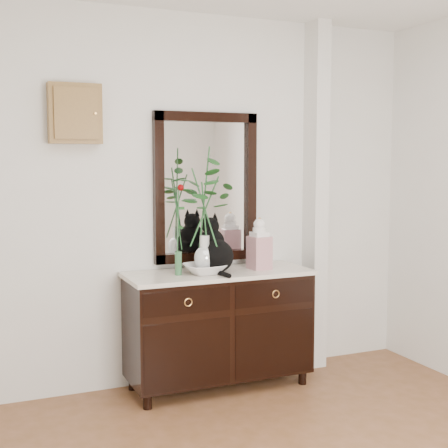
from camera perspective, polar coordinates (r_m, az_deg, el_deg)
name	(u,v)px	position (r m, az deg, el deg)	size (l,w,h in m)	color
wall_back	(193,200)	(4.59, -2.87, 2.22)	(3.60, 0.04, 2.70)	silver
pilaster	(316,197)	(4.96, 8.37, 2.43)	(0.12, 0.20, 2.70)	silver
sideboard	(219,323)	(4.54, -0.50, -9.03)	(1.33, 0.52, 0.82)	black
wall_mirror	(206,187)	(4.61, -1.65, 3.36)	(0.80, 0.06, 1.10)	black
key_cabinet	(75,114)	(4.34, -13.47, 9.79)	(0.35, 0.10, 0.40)	brown
cat	(215,245)	(4.40, -0.82, -1.89)	(0.28, 0.34, 0.40)	black
lotus_bowl	(205,269)	(4.36, -1.78, -4.12)	(0.29, 0.29, 0.07)	silver
vase_branches	(204,208)	(4.31, -1.80, 1.44)	(0.42, 0.42, 0.88)	silver
bud_vase_rose	(178,229)	(4.29, -4.22, -0.47)	(0.08, 0.08, 0.64)	#32653C
ginger_jar	(259,243)	(4.54, 3.26, -1.75)	(0.14, 0.14, 0.38)	white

